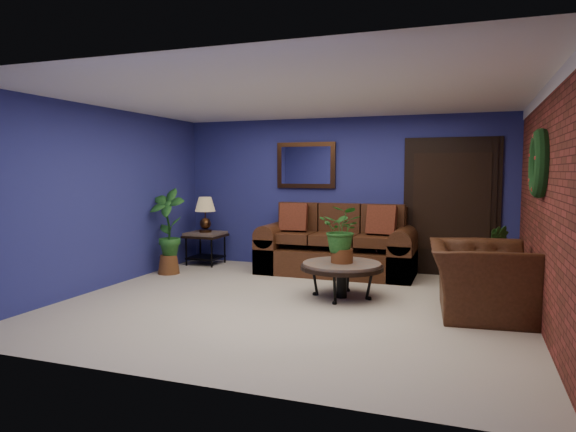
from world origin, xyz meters
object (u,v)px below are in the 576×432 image
(side_chair, at_px, (388,238))
(armchair, at_px, (479,280))
(sofa, at_px, (338,250))
(end_table, at_px, (206,240))
(table_lamp, at_px, (205,210))
(coffee_table, at_px, (342,267))

(side_chair, xyz_separation_m, armchair, (1.30, -1.85, -0.18))
(sofa, bearing_deg, end_table, -178.98)
(sofa, height_order, side_chair, sofa)
(end_table, xyz_separation_m, table_lamp, (0.00, 0.00, 0.51))
(sofa, relative_size, side_chair, 2.36)
(armchair, bearing_deg, table_lamp, 63.04)
(table_lamp, xyz_separation_m, side_chair, (3.15, 0.07, -0.36))
(table_lamp, distance_m, side_chair, 3.17)
(sofa, distance_m, armchair, 2.77)
(table_lamp, bearing_deg, end_table, -90.00)
(end_table, height_order, table_lamp, table_lamp)
(end_table, distance_m, table_lamp, 0.51)
(armchair, bearing_deg, sofa, 43.88)
(end_table, bearing_deg, armchair, -21.74)
(coffee_table, distance_m, armchair, 1.67)
(sofa, distance_m, side_chair, 0.83)
(sofa, bearing_deg, armchair, -40.90)
(side_chair, bearing_deg, armchair, -66.98)
(side_chair, bearing_deg, table_lamp, 169.21)
(side_chair, distance_m, armchair, 2.27)
(end_table, bearing_deg, table_lamp, 90.00)
(end_table, bearing_deg, side_chair, 1.36)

